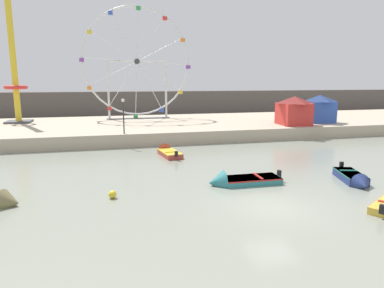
# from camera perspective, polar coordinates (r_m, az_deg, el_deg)

# --- Properties ---
(ground_plane) EXTENTS (240.00, 240.00, 0.00)m
(ground_plane) POSITION_cam_1_polar(r_m,az_deg,el_deg) (17.99, 13.31, -10.32)
(ground_plane) COLOR gray
(quay_promenade) EXTENTS (110.00, 18.24, 1.29)m
(quay_promenade) POSITION_cam_1_polar(r_m,az_deg,el_deg) (42.71, -3.29, 2.91)
(quay_promenade) COLOR #B7A88E
(quay_promenade) RESTS_ON ground_plane
(distant_town_skyline) EXTENTS (140.00, 3.00, 4.40)m
(distant_town_skyline) POSITION_cam_1_polar(r_m,az_deg,el_deg) (64.77, -7.11, 6.85)
(distant_town_skyline) COLOR #564C47
(distant_town_skyline) RESTS_ON ground_plane
(motorboat_faded_red) EXTENTS (1.82, 4.14, 1.26)m
(motorboat_faded_red) POSITION_cam_1_polar(r_m,az_deg,el_deg) (29.64, -4.17, -1.32)
(motorboat_faded_red) COLOR #B24238
(motorboat_faded_red) RESTS_ON ground_plane
(motorboat_teal_painted) EXTENTS (4.77, 1.65, 1.47)m
(motorboat_teal_painted) POSITION_cam_1_polar(r_m,az_deg,el_deg) (21.34, 7.45, -6.17)
(motorboat_teal_painted) COLOR teal
(motorboat_teal_painted) RESTS_ON ground_plane
(motorboat_navy_blue) EXTENTS (2.21, 3.90, 1.17)m
(motorboat_navy_blue) POSITION_cam_1_polar(r_m,az_deg,el_deg) (23.71, 25.59, -5.27)
(motorboat_navy_blue) COLOR navy
(motorboat_navy_blue) RESTS_ON ground_plane
(ferris_wheel_white_frame) EXTENTS (14.44, 1.20, 14.62)m
(ferris_wheel_white_frame) POSITION_cam_1_polar(r_m,az_deg,el_deg) (46.45, -9.24, 13.29)
(ferris_wheel_white_frame) COLOR silver
(ferris_wheel_white_frame) RESTS_ON quay_promenade
(drop_tower_yellow_tower) EXTENTS (2.80, 2.80, 15.33)m
(drop_tower_yellow_tower) POSITION_cam_1_polar(r_m,az_deg,el_deg) (46.42, -27.69, 10.52)
(drop_tower_yellow_tower) COLOR gold
(drop_tower_yellow_tower) RESTS_ON quay_promenade
(carnival_booth_red_striped) EXTENTS (3.66, 3.99, 3.29)m
(carnival_booth_red_striped) POSITION_cam_1_polar(r_m,az_deg,el_deg) (41.12, 16.75, 5.49)
(carnival_booth_red_striped) COLOR red
(carnival_booth_red_striped) RESTS_ON quay_promenade
(carnival_booth_blue_tent) EXTENTS (3.63, 3.57, 3.35)m
(carnival_booth_blue_tent) POSITION_cam_1_polar(r_m,az_deg,el_deg) (44.61, 20.61, 5.67)
(carnival_booth_blue_tent) COLOR #3356B7
(carnival_booth_blue_tent) RESTS_ON quay_promenade
(promenade_lamp_near) EXTENTS (0.32, 0.32, 3.37)m
(promenade_lamp_near) POSITION_cam_1_polar(r_m,az_deg,el_deg) (33.20, -11.47, 5.54)
(promenade_lamp_near) COLOR #2D2D33
(promenade_lamp_near) RESTS_ON quay_promenade
(mooring_buoy_orange) EXTENTS (0.44, 0.44, 0.44)m
(mooring_buoy_orange) POSITION_cam_1_polar(r_m,az_deg,el_deg) (19.22, -13.22, -8.25)
(mooring_buoy_orange) COLOR yellow
(mooring_buoy_orange) RESTS_ON ground_plane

